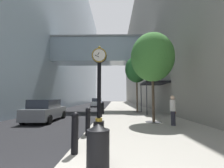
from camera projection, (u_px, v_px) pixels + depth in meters
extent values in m
plane|color=black|center=(107.00, 107.00, 29.19)|extent=(110.00, 110.00, 0.00)
cube|color=#9E998E|center=(124.00, 106.00, 32.13)|extent=(6.85, 80.00, 0.14)
cube|color=#93A8B7|center=(54.00, 27.00, 33.85)|extent=(9.00, 80.00, 33.97)
cube|color=#93A8B7|center=(103.00, 52.00, 22.35)|extent=(14.60, 3.20, 3.28)
cube|color=gray|center=(103.00, 40.00, 22.50)|extent=(14.60, 3.40, 0.24)
cube|color=gray|center=(161.00, 39.00, 33.23)|extent=(9.00, 80.00, 28.25)
cube|color=black|center=(99.00, 125.00, 8.64)|extent=(0.55, 0.55, 0.35)
cylinder|color=gold|center=(99.00, 120.00, 8.67)|extent=(0.39, 0.38, 0.18)
cylinder|color=black|center=(99.00, 90.00, 8.81)|extent=(0.22, 0.22, 3.09)
cylinder|color=black|center=(99.00, 56.00, 8.98)|extent=(0.84, 0.28, 0.84)
torus|color=gold|center=(99.00, 55.00, 8.83)|extent=(0.82, 0.05, 0.82)
cylinder|color=white|center=(99.00, 55.00, 8.83)|extent=(0.69, 0.01, 0.69)
cylinder|color=white|center=(100.00, 56.00, 9.13)|extent=(0.69, 0.01, 0.69)
sphere|color=gold|center=(99.00, 47.00, 9.02)|extent=(0.16, 0.16, 0.16)
cube|color=black|center=(98.00, 54.00, 8.83)|extent=(0.10, 0.01, 0.16)
cube|color=black|center=(97.00, 56.00, 8.82)|extent=(0.25, 0.01, 0.14)
cylinder|color=black|center=(75.00, 136.00, 4.66)|extent=(0.21, 0.21, 1.05)
sphere|color=black|center=(75.00, 116.00, 4.71)|extent=(0.22, 0.22, 0.22)
cylinder|color=black|center=(88.00, 123.00, 6.93)|extent=(0.21, 0.21, 1.05)
sphere|color=black|center=(88.00, 110.00, 6.98)|extent=(0.22, 0.22, 0.22)
cylinder|color=black|center=(98.00, 113.00, 11.47)|extent=(0.21, 0.21, 1.05)
sphere|color=black|center=(98.00, 105.00, 11.52)|extent=(0.22, 0.22, 0.22)
cylinder|color=black|center=(101.00, 111.00, 13.74)|extent=(0.21, 0.21, 1.05)
sphere|color=black|center=(101.00, 104.00, 13.79)|extent=(0.22, 0.22, 0.22)
cylinder|color=black|center=(103.00, 109.00, 16.01)|extent=(0.21, 0.21, 1.05)
sphere|color=black|center=(103.00, 103.00, 16.06)|extent=(0.22, 0.22, 0.22)
cylinder|color=#333335|center=(154.00, 122.00, 10.63)|extent=(1.10, 1.10, 0.02)
cylinder|color=#4C3D2D|center=(153.00, 97.00, 10.78)|extent=(0.18, 0.18, 3.37)
ellipsoid|color=#428438|center=(152.00, 57.00, 11.02)|extent=(2.99, 2.99, 3.43)
cylinder|color=#333335|center=(137.00, 112.00, 18.34)|extent=(1.10, 1.10, 0.02)
cylinder|color=brown|center=(137.00, 95.00, 18.51)|extent=(0.18, 0.18, 4.00)
ellipsoid|color=#2D7033|center=(137.00, 69.00, 18.78)|extent=(2.77, 2.77, 3.18)
cylinder|color=black|center=(98.00, 150.00, 3.55)|extent=(0.52, 0.52, 0.92)
cone|color=black|center=(98.00, 127.00, 3.59)|extent=(0.53, 0.53, 0.16)
cylinder|color=#23232D|center=(173.00, 118.00, 9.36)|extent=(0.36, 0.36, 0.85)
cylinder|color=silver|center=(173.00, 105.00, 9.43)|extent=(0.47, 0.47, 0.68)
sphere|color=beige|center=(172.00, 98.00, 9.47)|extent=(0.26, 0.26, 0.26)
cube|color=brown|center=(174.00, 112.00, 9.58)|extent=(0.23, 0.21, 0.24)
cube|color=black|center=(154.00, 83.00, 16.87)|extent=(2.40, 3.60, 0.20)
cylinder|color=#333338|center=(147.00, 98.00, 15.16)|extent=(0.10, 0.10, 3.20)
cylinder|color=#333338|center=(141.00, 98.00, 18.34)|extent=(0.10, 0.10, 3.20)
cube|color=navy|center=(98.00, 103.00, 36.98)|extent=(1.89, 4.48, 0.80)
cube|color=#282D38|center=(98.00, 100.00, 36.82)|extent=(1.65, 2.52, 0.66)
cylinder|color=black|center=(95.00, 104.00, 38.47)|extent=(0.23, 0.64, 0.64)
cylinder|color=black|center=(102.00, 104.00, 38.47)|extent=(0.23, 0.64, 0.64)
cylinder|color=black|center=(93.00, 104.00, 35.45)|extent=(0.23, 0.64, 0.64)
cylinder|color=black|center=(101.00, 104.00, 35.44)|extent=(0.23, 0.64, 0.64)
cube|color=slate|center=(46.00, 113.00, 12.16)|extent=(1.87, 4.62, 0.80)
cube|color=#282D38|center=(45.00, 104.00, 11.99)|extent=(1.62, 2.60, 0.65)
cylinder|color=black|center=(43.00, 115.00, 13.68)|extent=(0.23, 0.64, 0.64)
cylinder|color=black|center=(63.00, 115.00, 13.69)|extent=(0.23, 0.64, 0.64)
cylinder|color=black|center=(23.00, 120.00, 10.58)|extent=(0.23, 0.64, 0.64)
cylinder|color=black|center=(49.00, 120.00, 10.58)|extent=(0.23, 0.64, 0.64)
cube|color=silver|center=(97.00, 103.00, 31.68)|extent=(1.79, 4.71, 0.83)
cube|color=#282D38|center=(96.00, 100.00, 31.51)|extent=(1.56, 2.64, 0.68)
cylinder|color=black|center=(93.00, 105.00, 33.25)|extent=(0.23, 0.64, 0.64)
cylinder|color=black|center=(101.00, 105.00, 33.24)|extent=(0.23, 0.64, 0.64)
cylinder|color=black|center=(91.00, 105.00, 30.07)|extent=(0.23, 0.64, 0.64)
cylinder|color=black|center=(100.00, 105.00, 30.06)|extent=(0.23, 0.64, 0.64)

